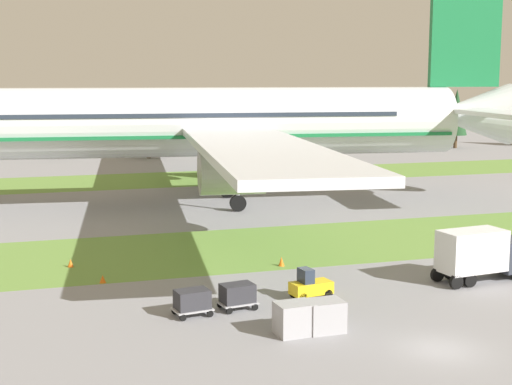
% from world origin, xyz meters
% --- Properties ---
extents(ground_plane, '(400.00, 400.00, 0.00)m').
position_xyz_m(ground_plane, '(0.00, 0.00, 0.00)').
color(ground_plane, gray).
extents(grass_strip_near, '(320.00, 15.16, 0.01)m').
position_xyz_m(grass_strip_near, '(0.00, 25.01, 0.00)').
color(grass_strip_near, olive).
rests_on(grass_strip_near, ground).
extents(grass_strip_far, '(320.00, 15.16, 0.01)m').
position_xyz_m(grass_strip_far, '(0.00, 67.32, 0.00)').
color(grass_strip_far, olive).
rests_on(grass_strip_far, ground).
extents(airliner, '(68.65, 84.84, 25.09)m').
position_xyz_m(airliner, '(-1.24, 45.92, 9.00)').
color(airliner, silver).
rests_on(airliner, ground).
extents(baggage_tug, '(2.77, 1.69, 1.97)m').
position_xyz_m(baggage_tug, '(-3.15, 10.33, 0.81)').
color(baggage_tug, yellow).
rests_on(baggage_tug, ground).
extents(cargo_dolly_lead, '(2.41, 1.83, 1.55)m').
position_xyz_m(cargo_dolly_lead, '(-8.11, 9.54, 0.92)').
color(cargo_dolly_lead, '#A3A3A8').
rests_on(cargo_dolly_lead, ground).
extents(cargo_dolly_second, '(2.41, 1.83, 1.55)m').
position_xyz_m(cargo_dolly_second, '(-10.98, 9.09, 0.92)').
color(cargo_dolly_second, '#A3A3A8').
rests_on(cargo_dolly_second, ground).
extents(catering_truck, '(7.18, 3.12, 3.58)m').
position_xyz_m(catering_truck, '(9.62, 10.88, 1.95)').
color(catering_truck, '#2D333D').
rests_on(catering_truck, ground).
extents(ground_crew_loader, '(0.36, 0.55, 1.74)m').
position_xyz_m(ground_crew_loader, '(13.87, 17.13, 0.95)').
color(ground_crew_loader, black).
rests_on(ground_crew_loader, ground).
extents(uld_container_0, '(2.04, 1.65, 1.75)m').
position_xyz_m(uld_container_0, '(-4.58, 4.33, 0.87)').
color(uld_container_0, '#A3A3A8').
rests_on(uld_container_0, ground).
extents(uld_container_1, '(2.12, 1.75, 1.76)m').
position_xyz_m(uld_container_1, '(-6.34, 4.33, 0.88)').
color(uld_container_1, '#A3A3A8').
rests_on(uld_container_1, ground).
extents(taxiway_marker_0, '(0.44, 0.44, 0.59)m').
position_xyz_m(taxiway_marker_0, '(-17.19, 22.74, 0.30)').
color(taxiway_marker_0, orange).
rests_on(taxiway_marker_0, ground).
extents(taxiway_marker_1, '(0.44, 0.44, 0.69)m').
position_xyz_m(taxiway_marker_1, '(-2.26, 18.58, 0.34)').
color(taxiway_marker_1, orange).
rests_on(taxiway_marker_1, ground).
extents(taxiway_marker_3, '(0.44, 0.44, 0.54)m').
position_xyz_m(taxiway_marker_3, '(-15.33, 17.75, 0.27)').
color(taxiway_marker_3, orange).
rests_on(taxiway_marker_3, ground).
extents(distant_tree_line, '(157.59, 10.24, 12.12)m').
position_xyz_m(distant_tree_line, '(-1.46, 96.83, 6.87)').
color(distant_tree_line, '#4C3823').
rests_on(distant_tree_line, ground).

